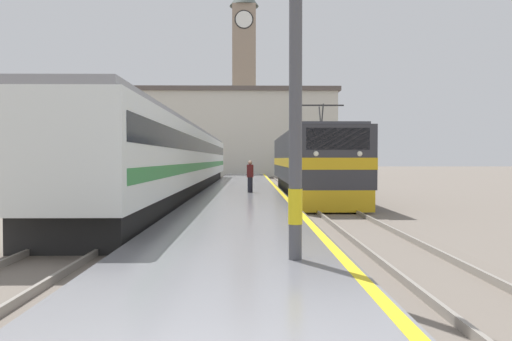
# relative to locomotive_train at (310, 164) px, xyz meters

# --- Properties ---
(ground_plane) EXTENTS (200.00, 200.00, 0.00)m
(ground_plane) POSITION_rel_locomotive_train_xyz_m (-3.60, 6.72, -1.80)
(ground_plane) COLOR #70665B
(platform) EXTENTS (4.26, 140.00, 0.35)m
(platform) POSITION_rel_locomotive_train_xyz_m (-3.60, 1.72, -1.63)
(platform) COLOR slate
(platform) RESTS_ON ground
(rail_track_near) EXTENTS (2.83, 140.00, 0.16)m
(rail_track_near) POSITION_rel_locomotive_train_xyz_m (0.00, 1.72, -1.77)
(rail_track_near) COLOR #70665B
(rail_track_near) RESTS_ON ground
(rail_track_far) EXTENTS (2.83, 140.00, 0.16)m
(rail_track_far) POSITION_rel_locomotive_train_xyz_m (-7.15, 1.72, -1.77)
(rail_track_far) COLOR #70665B
(rail_track_far) RESTS_ON ground
(locomotive_train) EXTENTS (2.92, 17.17, 4.48)m
(locomotive_train) POSITION_rel_locomotive_train_xyz_m (0.00, 0.00, 0.00)
(locomotive_train) COLOR black
(locomotive_train) RESTS_ON ground
(passenger_train) EXTENTS (2.92, 37.59, 3.69)m
(passenger_train) POSITION_rel_locomotive_train_xyz_m (-7.15, 1.90, 0.20)
(passenger_train) COLOR black
(passenger_train) RESTS_ON ground
(catenary_mast) EXTENTS (2.75, 0.24, 8.01)m
(catenary_mast) POSITION_rel_locomotive_train_xyz_m (-2.32, -18.18, 2.62)
(catenary_mast) COLOR #4C4C51
(catenary_mast) RESTS_ON platform
(person_on_platform) EXTENTS (0.34, 0.34, 1.62)m
(person_on_platform) POSITION_rel_locomotive_train_xyz_m (-3.19, -1.34, -0.61)
(person_on_platform) COLOR #23232D
(person_on_platform) RESTS_ON platform
(clock_tower) EXTENTS (4.14, 4.14, 26.82)m
(clock_tower) POSITION_rel_locomotive_train_xyz_m (-3.96, 45.14, 12.33)
(clock_tower) COLOR gray
(clock_tower) RESTS_ON ground
(station_building) EXTENTS (26.95, 7.17, 10.07)m
(station_building) POSITION_rel_locomotive_train_xyz_m (-6.59, 31.70, 3.26)
(station_building) COLOR beige
(station_building) RESTS_ON ground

